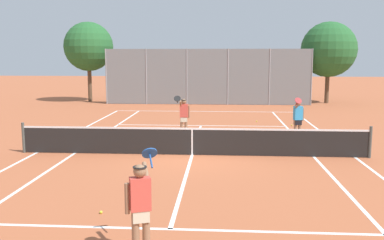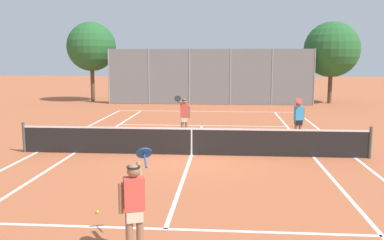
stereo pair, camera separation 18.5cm
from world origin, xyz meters
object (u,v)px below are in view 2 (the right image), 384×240
(player_far_right, at_px, (299,117))
(tree_behind_right, at_px, (331,51))
(loose_tennis_ball_0, at_px, (293,125))
(loose_tennis_ball_3, at_px, (258,121))
(tree_behind_left, at_px, (92,48))
(tennis_net, at_px, (192,141))
(loose_tennis_ball_2, at_px, (97,212))
(player_near_side, at_px, (134,203))
(player_far_left, at_px, (184,115))

(player_far_right, height_order, tree_behind_right, tree_behind_right)
(loose_tennis_ball_0, bearing_deg, tree_behind_right, 68.81)
(loose_tennis_ball_3, bearing_deg, tree_behind_right, 58.96)
(loose_tennis_ball_3, xyz_separation_m, tree_behind_left, (-11.70, 9.53, 3.94))
(loose_tennis_ball_0, bearing_deg, tennis_net, -123.97)
(loose_tennis_ball_2, xyz_separation_m, loose_tennis_ball_3, (4.43, 13.44, 0.00))
(loose_tennis_ball_2, relative_size, tree_behind_right, 0.01)
(player_near_side, distance_m, tree_behind_left, 26.46)
(player_near_side, distance_m, player_far_right, 11.49)
(player_near_side, bearing_deg, loose_tennis_ball_0, 71.27)
(loose_tennis_ball_0, distance_m, loose_tennis_ball_3, 1.99)
(player_far_right, bearing_deg, player_far_left, 174.26)
(loose_tennis_ball_0, height_order, loose_tennis_ball_3, same)
(player_far_left, distance_m, tree_behind_right, 16.94)
(player_far_right, height_order, loose_tennis_ball_3, player_far_right)
(player_far_right, xyz_separation_m, tree_behind_right, (4.55, 14.39, 2.83))
(tennis_net, distance_m, player_far_left, 3.57)
(tennis_net, bearing_deg, tree_behind_left, 117.12)
(loose_tennis_ball_2, bearing_deg, tennis_net, 74.33)
(loose_tennis_ball_2, xyz_separation_m, tree_behind_right, (10.23, 23.08, 3.72))
(loose_tennis_ball_3, bearing_deg, tree_behind_left, 140.84)
(player_far_left, xyz_separation_m, tree_behind_right, (9.23, 13.92, 2.83))
(loose_tennis_ball_3, distance_m, tree_behind_right, 11.86)
(loose_tennis_ball_0, bearing_deg, loose_tennis_ball_2, -116.21)
(tree_behind_right, bearing_deg, player_far_right, -107.54)
(loose_tennis_ball_0, relative_size, loose_tennis_ball_3, 1.00)
(player_near_side, height_order, loose_tennis_ball_3, player_near_side)
(player_far_right, bearing_deg, tree_behind_right, 72.46)
(tennis_net, relative_size, player_near_side, 6.76)
(tree_behind_left, bearing_deg, loose_tennis_ball_3, -39.16)
(tennis_net, height_order, player_near_side, player_near_side)
(loose_tennis_ball_3, relative_size, tree_behind_left, 0.01)
(loose_tennis_ball_2, distance_m, loose_tennis_ball_3, 14.15)
(loose_tennis_ball_3, distance_m, tree_behind_left, 15.60)
(tree_behind_left, bearing_deg, tennis_net, -62.88)
(loose_tennis_ball_0, height_order, tree_behind_left, tree_behind_left)
(loose_tennis_ball_2, bearing_deg, tree_behind_right, 66.09)
(player_far_right, distance_m, loose_tennis_ball_2, 10.42)
(loose_tennis_ball_3, bearing_deg, player_near_side, -101.76)
(tennis_net, distance_m, loose_tennis_ball_0, 7.98)
(player_near_side, relative_size, tree_behind_left, 0.30)
(loose_tennis_ball_3, bearing_deg, loose_tennis_ball_2, -108.23)
(tree_behind_right, bearing_deg, loose_tennis_ball_2, -113.91)
(player_far_left, distance_m, player_far_right, 4.71)
(player_far_right, xyz_separation_m, loose_tennis_ball_0, (0.35, 3.57, -0.89))
(player_near_side, distance_m, loose_tennis_ball_3, 15.69)
(loose_tennis_ball_3, bearing_deg, player_far_left, -128.72)
(player_near_side, distance_m, loose_tennis_ball_2, 2.43)
(player_near_side, xyz_separation_m, player_far_left, (-0.23, 11.06, 0.00))
(player_near_side, height_order, tree_behind_right, tree_behind_right)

